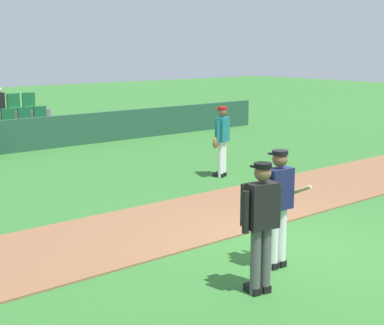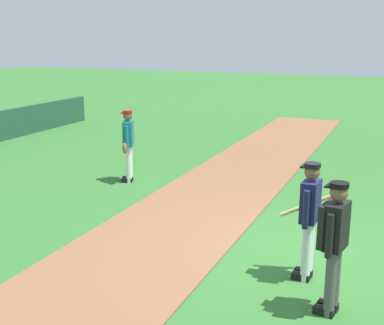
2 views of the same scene
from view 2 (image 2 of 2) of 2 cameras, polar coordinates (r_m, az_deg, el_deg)
ground_plane at (r=8.62m, az=11.95°, el=-10.05°), size 80.00×80.00×0.00m
infield_dirt_path at (r=9.32m, az=-2.79°, el=-7.77°), size 28.00×2.60×0.03m
batter_navy_jersey at (r=7.48m, az=13.09°, el=-5.94°), size 0.67×0.79×1.76m
umpire_home_plate at (r=6.62m, az=15.69°, el=-8.49°), size 0.58×0.36×1.76m
runner_teal_jersey at (r=12.31m, az=-7.21°, el=2.16°), size 0.66×0.40×1.76m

